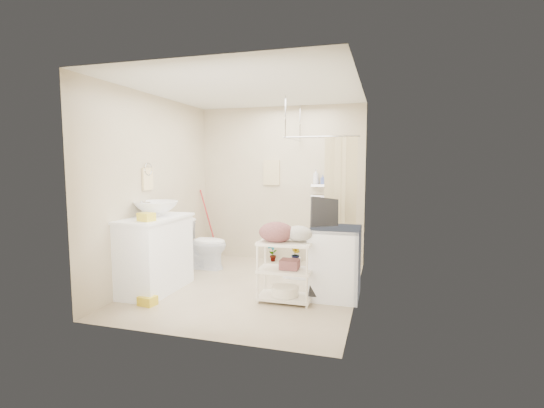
% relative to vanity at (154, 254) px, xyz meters
% --- Properties ---
extents(floor, '(3.20, 3.20, 0.00)m').
position_rel_vanity_xyz_m(floor, '(1.16, 0.44, -0.49)').
color(floor, '#BBAB8C').
rests_on(floor, ground).
extents(ceiling, '(2.80, 3.20, 0.04)m').
position_rel_vanity_xyz_m(ceiling, '(1.16, 0.44, 2.11)').
color(ceiling, silver).
rests_on(ceiling, ground).
extents(wall_back, '(2.80, 0.04, 2.60)m').
position_rel_vanity_xyz_m(wall_back, '(1.16, 2.04, 0.81)').
color(wall_back, beige).
rests_on(wall_back, ground).
extents(wall_front, '(2.80, 0.04, 2.60)m').
position_rel_vanity_xyz_m(wall_front, '(1.16, -1.16, 0.81)').
color(wall_front, beige).
rests_on(wall_front, ground).
extents(wall_left, '(0.04, 3.20, 2.60)m').
position_rel_vanity_xyz_m(wall_left, '(-0.24, 0.44, 0.81)').
color(wall_left, beige).
rests_on(wall_left, ground).
extents(wall_right, '(0.04, 3.20, 2.60)m').
position_rel_vanity_xyz_m(wall_right, '(2.56, 0.44, 0.81)').
color(wall_right, beige).
rests_on(wall_right, ground).
extents(vanity, '(0.63, 1.11, 0.97)m').
position_rel_vanity_xyz_m(vanity, '(0.00, 0.00, 0.00)').
color(vanity, white).
rests_on(vanity, ground).
extents(sink, '(0.67, 0.67, 0.19)m').
position_rel_vanity_xyz_m(sink, '(-0.01, 0.10, 0.58)').
color(sink, white).
rests_on(sink, vanity).
extents(counter_basket, '(0.21, 0.18, 0.10)m').
position_rel_vanity_xyz_m(counter_basket, '(0.13, -0.34, 0.54)').
color(counter_basket, yellow).
rests_on(counter_basket, vanity).
extents(floor_basket, '(0.31, 0.25, 0.15)m').
position_rel_vanity_xyz_m(floor_basket, '(0.23, -0.51, -0.41)').
color(floor_basket, yellow).
rests_on(floor_basket, ground).
extents(toilet, '(0.78, 0.46, 0.78)m').
position_rel_vanity_xyz_m(toilet, '(0.12, 1.18, -0.09)').
color(toilet, white).
rests_on(toilet, ground).
extents(mop, '(0.14, 0.14, 1.19)m').
position_rel_vanity_xyz_m(mop, '(-0.13, 1.92, 0.11)').
color(mop, red).
rests_on(mop, ground).
extents(potted_plant_a, '(0.20, 0.14, 0.34)m').
position_rel_vanity_xyz_m(potted_plant_a, '(1.07, 1.89, -0.31)').
color(potted_plant_a, brown).
rests_on(potted_plant_a, ground).
extents(potted_plant_b, '(0.21, 0.21, 0.30)m').
position_rel_vanity_xyz_m(potted_plant_b, '(1.48, 1.87, -0.33)').
color(potted_plant_b, '#925C33').
rests_on(potted_plant_b, ground).
extents(hanging_towel, '(0.28, 0.03, 0.42)m').
position_rel_vanity_xyz_m(hanging_towel, '(1.01, 2.02, 1.01)').
color(hanging_towel, beige).
rests_on(hanging_towel, wall_back).
extents(towel_ring, '(0.04, 0.22, 0.34)m').
position_rel_vanity_xyz_m(towel_ring, '(-0.22, 0.24, 0.98)').
color(towel_ring, '#FFE5A2').
rests_on(towel_ring, wall_left).
extents(tp_holder, '(0.08, 0.12, 0.14)m').
position_rel_vanity_xyz_m(tp_holder, '(-0.20, 0.49, 0.23)').
color(tp_holder, white).
rests_on(tp_holder, wall_left).
extents(shower, '(1.10, 1.10, 2.10)m').
position_rel_vanity_xyz_m(shower, '(2.01, 1.49, 0.56)').
color(shower, white).
rests_on(shower, ground).
extents(shampoo_bottle_a, '(0.10, 0.10, 0.24)m').
position_rel_vanity_xyz_m(shampoo_bottle_a, '(1.78, 1.96, 0.96)').
color(shampoo_bottle_a, white).
rests_on(shampoo_bottle_a, shower).
extents(shampoo_bottle_b, '(0.08, 0.08, 0.15)m').
position_rel_vanity_xyz_m(shampoo_bottle_b, '(1.89, 1.96, 0.91)').
color(shampoo_bottle_b, '#4B5DAD').
rests_on(shampoo_bottle_b, shower).
extents(washing_machine, '(0.60, 0.62, 0.88)m').
position_rel_vanity_xyz_m(washing_machine, '(2.30, 0.40, -0.05)').
color(washing_machine, white).
rests_on(washing_machine, ground).
extents(laundry_rack, '(0.64, 0.38, 0.88)m').
position_rel_vanity_xyz_m(laundry_rack, '(1.75, 0.07, -0.05)').
color(laundry_rack, '#EFE4CE').
rests_on(laundry_rack, ground).
extents(ironing_board, '(0.37, 0.28, 1.28)m').
position_rel_vanity_xyz_m(ironing_board, '(2.17, 0.36, 0.16)').
color(ironing_board, black).
rests_on(ironing_board, ground).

